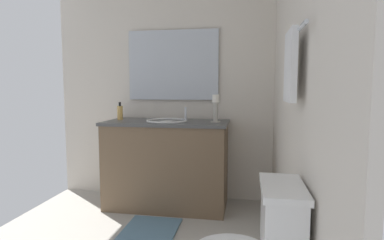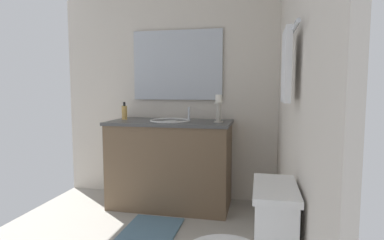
% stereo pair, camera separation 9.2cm
% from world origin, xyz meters
% --- Properties ---
extents(wall_back, '(2.55, 0.04, 2.45)m').
position_xyz_m(wall_back, '(0.00, 1.17, 1.23)').
color(wall_back, silver).
rests_on(wall_back, ground).
extents(wall_left, '(0.04, 2.34, 2.45)m').
position_xyz_m(wall_left, '(-1.28, 0.00, 1.23)').
color(wall_left, silver).
rests_on(wall_left, ground).
extents(vanity_cabinet, '(0.58, 1.21, 0.85)m').
position_xyz_m(vanity_cabinet, '(-0.95, 0.11, 0.43)').
color(vanity_cabinet, brown).
rests_on(vanity_cabinet, ground).
extents(sink_basin, '(0.40, 0.40, 0.24)m').
position_xyz_m(sink_basin, '(-0.95, 0.11, 0.82)').
color(sink_basin, white).
rests_on(sink_basin, vanity_cabinet).
extents(mirror, '(0.02, 0.96, 0.72)m').
position_xyz_m(mirror, '(-1.23, 0.11, 1.42)').
color(mirror, silver).
extents(candle_holder_tall, '(0.09, 0.09, 0.26)m').
position_xyz_m(candle_holder_tall, '(-0.91, 0.59, 0.99)').
color(candle_holder_tall, '#B7B2A5').
rests_on(candle_holder_tall, vanity_cabinet).
extents(soap_bottle, '(0.06, 0.06, 0.18)m').
position_xyz_m(soap_bottle, '(-0.99, -0.39, 0.93)').
color(soap_bottle, '#E5B259').
rests_on(soap_bottle, vanity_cabinet).
extents(towel_bar, '(0.63, 0.02, 0.02)m').
position_xyz_m(towel_bar, '(0.35, 1.11, 1.45)').
color(towel_bar, silver).
extents(towel_near_vanity, '(0.28, 0.03, 0.36)m').
position_xyz_m(towel_near_vanity, '(0.35, 1.09, 1.28)').
color(towel_near_vanity, white).
rests_on(towel_near_vanity, towel_bar).
extents(bath_mat, '(0.60, 0.44, 0.02)m').
position_xyz_m(bath_mat, '(-0.33, 0.11, 0.01)').
color(bath_mat, slate).
rests_on(bath_mat, ground).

